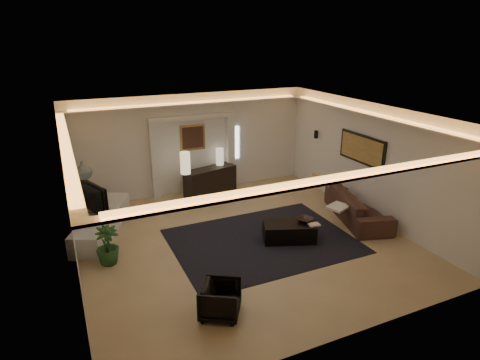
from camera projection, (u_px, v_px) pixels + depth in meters
name	position (u px, v px, depth m)	size (l,w,h in m)	color
floor	(243.00, 241.00, 9.27)	(7.00, 7.00, 0.00)	tan
ceiling	(243.00, 114.00, 8.29)	(7.00, 7.00, 0.00)	white
wall_back	(193.00, 144.00, 11.78)	(7.00, 7.00, 0.00)	silver
wall_front	(346.00, 257.00, 5.78)	(7.00, 7.00, 0.00)	silver
wall_left	(70.00, 208.00, 7.42)	(7.00, 7.00, 0.00)	silver
wall_right	(370.00, 161.00, 10.14)	(7.00, 7.00, 0.00)	silver
cove_soffit	(243.00, 128.00, 8.39)	(7.00, 7.00, 0.04)	silver
daylight_slit	(235.00, 143.00, 12.32)	(0.25, 0.03, 1.00)	white
area_rug	(262.00, 241.00, 9.25)	(4.00, 3.00, 0.01)	black
pilaster_left	(155.00, 161.00, 11.37)	(0.22, 0.20, 2.20)	silver
pilaster_right	(230.00, 152.00, 12.26)	(0.22, 0.20, 2.20)	silver
alcove_header	(192.00, 117.00, 11.43)	(2.52, 0.20, 0.12)	silver
painting_frame	(193.00, 137.00, 11.69)	(0.74, 0.04, 0.74)	tan
painting_canvas	(193.00, 138.00, 11.67)	(0.62, 0.02, 0.62)	#4C2D1E
art_panel_frame	(362.00, 149.00, 10.30)	(0.04, 1.64, 0.74)	black
art_panel_gold	(361.00, 149.00, 10.29)	(0.02, 1.50, 0.62)	tan
wall_sconce	(316.00, 134.00, 11.90)	(0.12, 0.12, 0.22)	black
wall_niche	(68.00, 175.00, 8.57)	(0.10, 0.55, 0.04)	silver
console	(210.00, 181.00, 11.89)	(1.57, 0.49, 0.78)	black
lamp_left	(185.00, 163.00, 11.20)	(0.28, 0.28, 0.62)	#F4E8B2
lamp_right	(220.00, 155.00, 11.98)	(0.23, 0.23, 0.50)	beige
media_ledge	(102.00, 223.00, 9.64)	(0.66, 2.65, 0.50)	silver
tv	(88.00, 200.00, 9.39)	(0.17, 1.32, 0.76)	black
figurine	(95.00, 201.00, 9.82)	(0.15, 0.15, 0.42)	#3A2618
ginger_jar	(83.00, 170.00, 8.20)	(0.36, 0.36, 0.37)	#464E57
plant	(107.00, 245.00, 8.22)	(0.46, 0.46, 0.83)	#254F21
sofa	(358.00, 206.00, 10.27)	(0.92, 2.35, 0.69)	#322617
throw_blanket	(338.00, 207.00, 9.72)	(0.51, 0.42, 0.06)	#FFF5C4
throw_pillow	(317.00, 180.00, 11.54)	(0.10, 0.34, 0.34)	tan
coffee_table	(289.00, 232.00, 9.24)	(1.16, 0.63, 0.43)	black
bowl	(305.00, 220.00, 9.26)	(0.34, 0.34, 0.08)	black
magazine	(314.00, 225.00, 9.07)	(0.25, 0.18, 0.03)	beige
armchair	(220.00, 300.00, 6.72)	(0.64, 0.66, 0.60)	black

